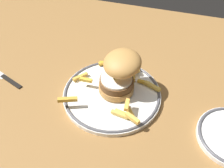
% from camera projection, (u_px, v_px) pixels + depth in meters
% --- Properties ---
extents(ground_plane, '(1.43, 1.01, 0.04)m').
position_uv_depth(ground_plane, '(104.00, 107.00, 0.71)').
color(ground_plane, olive).
extents(dinner_plate, '(0.26, 0.26, 0.02)m').
position_uv_depth(dinner_plate, '(112.00, 94.00, 0.70)').
color(dinner_plate, white).
rests_on(dinner_plate, ground_plane).
extents(burger, '(0.13, 0.14, 0.12)m').
position_uv_depth(burger, '(120.00, 73.00, 0.67)').
color(burger, '#B27E41').
rests_on(burger, dinner_plate).
extents(fries_pile, '(0.24, 0.21, 0.03)m').
position_uv_depth(fries_pile, '(117.00, 85.00, 0.70)').
color(fries_pile, gold).
rests_on(fries_pile, dinner_plate).
extents(knife, '(0.17, 0.08, 0.01)m').
position_uv_depth(knife, '(3.00, 76.00, 0.76)').
color(knife, black).
rests_on(knife, ground_plane).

